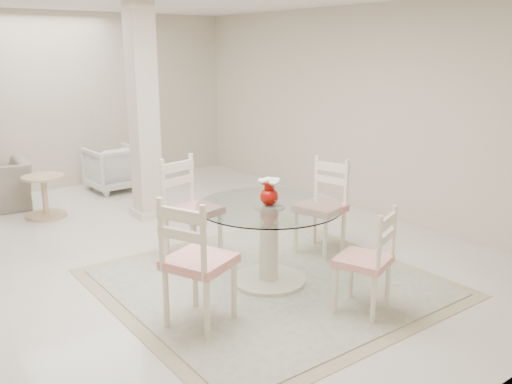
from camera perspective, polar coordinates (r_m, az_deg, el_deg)
ground at (r=6.01m, az=-10.08°, el=-6.32°), size 7.00×7.00×0.00m
room_shell at (r=5.62m, az=-10.96°, el=11.62°), size 6.02×7.02×2.71m
column at (r=7.04m, az=-11.75°, el=8.07°), size 0.30×0.30×2.70m
area_rug at (r=5.20m, az=1.33°, el=-9.47°), size 2.85×2.85×0.02m
dining_table at (r=5.05m, az=1.36°, el=-5.50°), size 1.33×1.33×0.77m
red_vase at (r=4.89m, az=1.44°, el=0.11°), size 0.20×0.19×0.26m
dining_chair_east at (r=5.81m, az=7.19°, el=-0.76°), size 0.55×0.55×1.13m
dining_chair_north at (r=5.60m, az=-7.24°, el=-1.02°), size 0.57×0.57×1.19m
dining_chair_west at (r=4.21m, az=-6.59°, el=-6.47°), size 0.62×0.62×1.19m
dining_chair_south at (r=4.54m, az=12.04°, el=-6.35°), size 0.52×0.52×1.01m
armchair_white at (r=8.71m, az=-14.79°, el=2.45°), size 0.78×0.80×0.69m
side_table at (r=7.59m, az=-21.32°, el=-0.59°), size 0.53×0.53×0.55m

